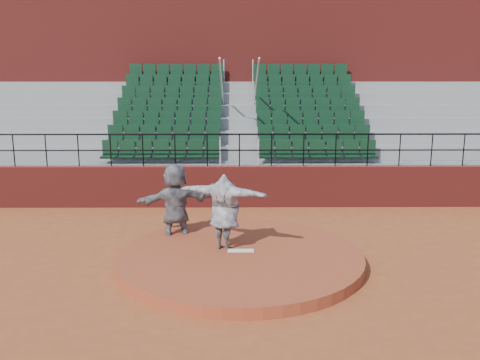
# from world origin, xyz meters

# --- Properties ---
(ground) EXTENTS (90.00, 90.00, 0.00)m
(ground) POSITION_xyz_m (0.00, 0.00, 0.00)
(ground) COLOR #984722
(ground) RESTS_ON ground
(pitchers_mound) EXTENTS (5.50, 5.50, 0.25)m
(pitchers_mound) POSITION_xyz_m (0.00, 0.00, 0.12)
(pitchers_mound) COLOR #9A3F22
(pitchers_mound) RESTS_ON ground
(pitching_rubber) EXTENTS (0.60, 0.15, 0.03)m
(pitching_rubber) POSITION_xyz_m (0.00, 0.15, 0.27)
(pitching_rubber) COLOR white
(pitching_rubber) RESTS_ON pitchers_mound
(boundary_wall) EXTENTS (24.00, 0.30, 1.30)m
(boundary_wall) POSITION_xyz_m (0.00, 5.00, 0.65)
(boundary_wall) COLOR maroon
(boundary_wall) RESTS_ON ground
(wall_railing) EXTENTS (24.04, 0.05, 1.03)m
(wall_railing) POSITION_xyz_m (0.00, 5.00, 2.03)
(wall_railing) COLOR black
(wall_railing) RESTS_ON boundary_wall
(seating_deck) EXTENTS (24.00, 5.97, 4.63)m
(seating_deck) POSITION_xyz_m (0.00, 8.64, 1.45)
(seating_deck) COLOR gray
(seating_deck) RESTS_ON ground
(press_box_facade) EXTENTS (24.00, 3.00, 7.10)m
(press_box_facade) POSITION_xyz_m (0.00, 12.60, 3.55)
(press_box_facade) COLOR maroon
(press_box_facade) RESTS_ON ground
(pitcher) EXTENTS (2.22, 1.37, 1.76)m
(pitcher) POSITION_xyz_m (-0.37, 0.35, 1.13)
(pitcher) COLOR black
(pitcher) RESTS_ON pitchers_mound
(fielder) EXTENTS (2.00, 1.10, 2.06)m
(fielder) POSITION_xyz_m (-1.62, 1.45, 1.03)
(fielder) COLOR black
(fielder) RESTS_ON ground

